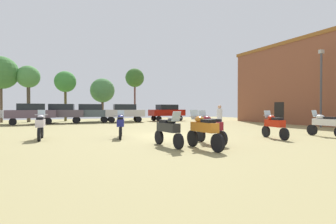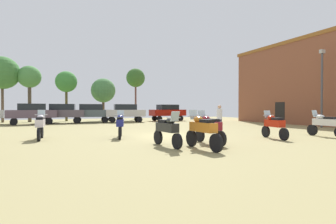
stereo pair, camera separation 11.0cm
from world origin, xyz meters
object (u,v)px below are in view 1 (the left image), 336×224
(tree_4, at_px, (65,82))
(car_6, at_px, (167,111))
(motorcycle_10, at_px, (41,125))
(tree_2, at_px, (1,73))
(tree_3, at_px, (102,91))
(motorcycle_3, at_px, (210,127))
(motorcycle_4, at_px, (121,124))
(motorcycle_8, at_px, (274,125))
(tree_1, at_px, (135,78))
(car_5, at_px, (90,112))
(lamp_post, at_px, (321,84))
(car_2, at_px, (31,112))
(car_3, at_px, (125,112))
(tree_5, at_px, (28,78))
(motorcycle_2, at_px, (168,129))
(person_1, at_px, (220,117))
(car_1, at_px, (62,112))
(motorcycle_5, at_px, (204,130))
(motorcycle_7, at_px, (325,124))
(brick_building, at_px, (330,81))

(tree_4, bearing_deg, car_6, -21.39)
(motorcycle_10, xyz_separation_m, tree_2, (-4.39, 18.56, 4.69))
(car_6, xyz_separation_m, tree_3, (-7.05, 4.32, 2.63))
(motorcycle_3, relative_size, motorcycle_4, 1.02)
(motorcycle_8, distance_m, tree_1, 25.33)
(car_5, height_order, lamp_post, lamp_post)
(car_2, height_order, car_3, same)
(motorcycle_8, bearing_deg, tree_3, 112.25)
(tree_5, height_order, lamp_post, tree_5)
(motorcycle_2, distance_m, tree_5, 24.47)
(car_2, bearing_deg, motorcycle_10, 179.23)
(motorcycle_2, xyz_separation_m, tree_2, (-9.19, 23.41, 4.70))
(motorcycle_4, xyz_separation_m, person_1, (6.43, 0.05, 0.32))
(car_1, bearing_deg, tree_1, -49.65)
(motorcycle_3, relative_size, lamp_post, 0.35)
(motorcycle_3, distance_m, motorcycle_5, 1.52)
(person_1, xyz_separation_m, tree_5, (-12.02, 19.20, 3.96))
(motorcycle_5, distance_m, tree_3, 24.85)
(motorcycle_2, height_order, tree_1, tree_1)
(motorcycle_4, height_order, tree_2, tree_2)
(lamp_post, bearing_deg, car_2, 147.30)
(motorcycle_3, xyz_separation_m, car_6, (6.71, 19.23, 0.45))
(motorcycle_3, distance_m, car_5, 19.21)
(motorcycle_5, xyz_separation_m, tree_5, (-7.53, 24.31, 4.25))
(tree_5, bearing_deg, tree_3, 2.36)
(motorcycle_7, relative_size, car_3, 0.50)
(motorcycle_3, xyz_separation_m, person_1, (3.44, 4.01, 0.31))
(car_3, bearing_deg, motorcycle_5, -179.60)
(car_3, xyz_separation_m, tree_5, (-9.73, 4.76, 3.82))
(brick_building, distance_m, car_5, 24.09)
(motorcycle_10, height_order, tree_2, tree_2)
(brick_building, height_order, car_6, brick_building)
(motorcycle_8, bearing_deg, person_1, 111.40)
(motorcycle_5, bearing_deg, brick_building, 18.19)
(tree_4, xyz_separation_m, tree_5, (-3.88, -0.49, 0.29))
(tree_3, bearing_deg, car_3, -73.69)
(brick_building, height_order, person_1, brick_building)
(car_2, bearing_deg, motorcycle_7, -146.46)
(brick_building, bearing_deg, motorcycle_8, -156.66)
(tree_3, bearing_deg, motorcycle_8, -79.24)
(motorcycle_2, relative_size, person_1, 1.22)
(person_1, height_order, tree_4, tree_4)
(tree_5, bearing_deg, car_3, -26.04)
(tree_1, bearing_deg, motorcycle_10, -119.13)
(tree_1, bearing_deg, tree_3, -162.51)
(motorcycle_4, xyz_separation_m, car_2, (-5.10, 14.37, 0.45))
(motorcycle_7, bearing_deg, tree_5, 126.55)
(motorcycle_5, bearing_deg, motorcycle_10, 131.18)
(motorcycle_2, height_order, motorcycle_10, motorcycle_10)
(tree_5, bearing_deg, motorcycle_3, -69.71)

